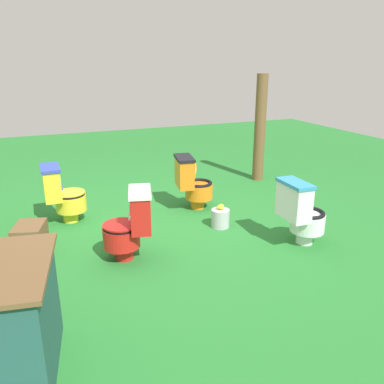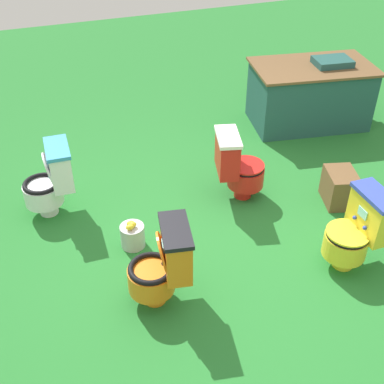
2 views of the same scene
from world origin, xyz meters
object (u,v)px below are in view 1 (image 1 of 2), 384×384
Objects in this scene: toilet_red at (130,225)px; toilet_white at (301,212)px; small_crate at (31,240)px; toilet_orange at (192,182)px; toilet_yellow at (62,194)px; wooden_post at (260,128)px; lemon_bucket at (220,218)px.

toilet_white is at bearing -87.40° from toilet_red.
toilet_orange is at bearing -162.67° from small_crate.
toilet_yellow is at bearing 37.65° from toilet_red.
small_crate is at bearing -62.37° from toilet_orange.
toilet_yellow is at bearing -116.69° from small_crate.
toilet_red is at bearing 36.06° from wooden_post.
toilet_red is (1.12, 1.08, -0.00)m from toilet_orange.
lemon_bucket is at bearing -139.95° from toilet_white.
toilet_yellow is at bearing -85.44° from toilet_orange.
toilet_yellow is 1.91× the size of small_crate.
toilet_yellow is 3.30m from wooden_post.
toilet_white is 0.99m from lemon_bucket.
toilet_red is 1.27m from lemon_bucket.
toilet_white is 2.52m from wooden_post.
toilet_white is 0.42× the size of wooden_post.
toilet_orange is 1.66m from toilet_yellow.
small_crate is (3.60, 1.50, -0.69)m from wooden_post.
toilet_white is 2.82m from toilet_yellow.
lemon_bucket is at bearing 46.78° from wooden_post.
toilet_white is at bearing 34.81° from toilet_orange.
lemon_bucket is at bearing -58.03° from toilet_red.
toilet_orange is at bearing -83.98° from lemon_bucket.
toilet_white and toilet_red have the same top height.
small_crate is (2.05, 0.64, -0.20)m from toilet_orange.
toilet_orange is 1.00× the size of toilet_white.
toilet_white is 1.00× the size of toilet_yellow.
small_crate reaches higher than lemon_bucket.
toilet_red is 1.91× the size of small_crate.
wooden_post is (-2.66, -1.94, 0.49)m from toilet_red.
small_crate is at bearing -104.83° from toilet_white.
toilet_white reaches higher than small_crate.
wooden_post is at bearing 161.10° from toilet_white.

